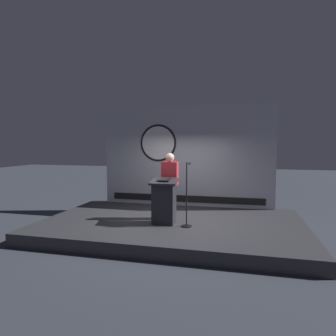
# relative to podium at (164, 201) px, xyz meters

# --- Properties ---
(ground_plane) EXTENTS (40.00, 40.00, 0.00)m
(ground_plane) POSITION_rel_podium_xyz_m (0.12, 0.37, -0.84)
(ground_plane) COLOR #383D47
(stage_platform) EXTENTS (6.40, 4.00, 0.30)m
(stage_platform) POSITION_rel_podium_xyz_m (0.12, 0.37, -0.69)
(stage_platform) COLOR #333338
(stage_platform) RESTS_ON ground
(banner_display) EXTENTS (5.27, 0.12, 3.07)m
(banner_display) POSITION_rel_podium_xyz_m (0.10, 2.22, 1.00)
(banner_display) COLOR #B2B7C1
(banner_display) RESTS_ON stage_platform
(podium) EXTENTS (0.64, 0.50, 1.10)m
(podium) POSITION_rel_podium_xyz_m (0.00, 0.00, 0.00)
(podium) COLOR #26262B
(podium) RESTS_ON stage_platform
(speaker_person) EXTENTS (0.40, 0.26, 1.68)m
(speaker_person) POSITION_rel_podium_xyz_m (0.03, 0.48, 0.32)
(speaker_person) COLOR black
(speaker_person) RESTS_ON stage_platform
(microphone_stand) EXTENTS (0.24, 0.53, 1.50)m
(microphone_stand) POSITION_rel_podium_xyz_m (0.58, -0.10, -0.01)
(microphone_stand) COLOR black
(microphone_stand) RESTS_ON stage_platform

